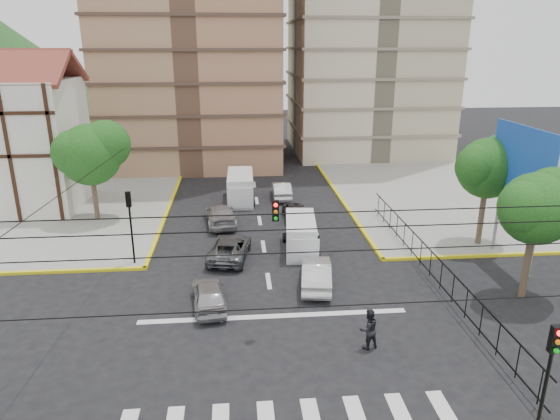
{
  "coord_description": "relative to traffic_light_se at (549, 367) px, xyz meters",
  "views": [
    {
      "loc": [
        -1.58,
        -19.99,
        12.54
      ],
      "look_at": [
        0.68,
        5.42,
        4.0
      ],
      "focal_mm": 32.0,
      "sensor_mm": 36.0,
      "label": 1
    }
  ],
  "objects": [
    {
      "name": "park_fence",
      "position": [
        1.2,
        12.3,
        -3.11
      ],
      "size": [
        0.1,
        22.5,
        1.66
      ],
      "primitive_type": null,
      "color": "black",
      "rests_on": "ground"
    },
    {
      "name": "sidewalk_nw",
      "position": [
        -27.8,
        27.8,
        -3.04
      ],
      "size": [
        26.0,
        26.0,
        0.15
      ],
      "primitive_type": "cube",
      "color": "gray",
      "rests_on": "ground"
    },
    {
      "name": "van_left_lane",
      "position": [
        -9.14,
        27.55,
        -1.96
      ],
      "size": [
        2.21,
        5.29,
        2.37
      ],
      "rotation": [
        0.0,
        0.0,
        -0.02
      ],
      "color": "silver",
      "rests_on": "ground"
    },
    {
      "name": "pedestrian_crosswalk",
      "position": [
        -3.95,
        6.03,
        -2.19
      ],
      "size": [
        1.06,
        0.93,
        1.84
      ],
      "primitive_type": "imported",
      "rotation": [
        0.0,
        0.0,
        3.45
      ],
      "color": "black",
      "rests_on": "ground"
    },
    {
      "name": "traffic_light_hanging",
      "position": [
        -7.8,
        5.76,
        2.79
      ],
      "size": [
        18.0,
        9.12,
        0.92
      ],
      "color": "black",
      "rests_on": "ground"
    },
    {
      "name": "tree_park_a",
      "position": [
        5.28,
        9.81,
        1.9
      ],
      "size": [
        4.41,
        3.6,
        6.83
      ],
      "color": "#473828",
      "rests_on": "ground"
    },
    {
      "name": "car_silver_rear_left",
      "position": [
        -10.67,
        22.27,
        -2.39
      ],
      "size": [
        2.62,
        5.2,
        1.45
      ],
      "primitive_type": "imported",
      "rotation": [
        0.0,
        0.0,
        3.26
      ],
      "color": "#A5A5A9",
      "rests_on": "ground"
    },
    {
      "name": "traffic_light_se",
      "position": [
        0.0,
        0.0,
        0.0
      ],
      "size": [
        0.28,
        0.22,
        4.4
      ],
      "color": "black",
      "rests_on": "ground"
    },
    {
      "name": "stop_line",
      "position": [
        -7.8,
        9.0,
        -3.11
      ],
      "size": [
        13.0,
        0.4,
        0.01
      ],
      "primitive_type": "cube",
      "color": "silver",
      "rests_on": "ground"
    },
    {
      "name": "tudor_building",
      "position": [
        -26.8,
        27.8,
        2.14
      ],
      "size": [
        10.8,
        8.05,
        12.23
      ],
      "color": "silver",
      "rests_on": "ground"
    },
    {
      "name": "car_white_rear_right",
      "position": [
        -5.66,
        28.38,
        -2.41
      ],
      "size": [
        1.52,
        4.26,
        1.4
      ],
      "primitive_type": "imported",
      "rotation": [
        0.0,
        0.0,
        3.13
      ],
      "color": "silver",
      "rests_on": "ground"
    },
    {
      "name": "tree_tudor",
      "position": [
        -19.7,
        23.81,
        2.11
      ],
      "size": [
        5.39,
        4.4,
        7.43
      ],
      "color": "#473828",
      "rests_on": "ground"
    },
    {
      "name": "traffic_light_nw",
      "position": [
        -15.6,
        15.6,
        0.0
      ],
      "size": [
        0.28,
        0.22,
        4.4
      ],
      "color": "black",
      "rests_on": "ground"
    },
    {
      "name": "car_white_front_right",
      "position": [
        -5.26,
        12.02,
        -2.38
      ],
      "size": [
        2.17,
        4.62,
        1.46
      ],
      "primitive_type": "imported",
      "rotation": [
        0.0,
        0.0,
        3.0
      ],
      "color": "silver",
      "rests_on": "ground"
    },
    {
      "name": "sidewalk_ne",
      "position": [
        12.2,
        27.8,
        -3.04
      ],
      "size": [
        26.0,
        26.0,
        0.15
      ],
      "primitive_type": "cube",
      "color": "gray",
      "rests_on": "ground"
    },
    {
      "name": "ground",
      "position": [
        -7.8,
        7.8,
        -3.11
      ],
      "size": [
        160.0,
        160.0,
        0.0
      ],
      "primitive_type": "plane",
      "color": "black",
      "rests_on": "ground"
    },
    {
      "name": "car_darkgrey_mid_right",
      "position": [
        -5.18,
        22.91,
        -2.45
      ],
      "size": [
        1.64,
        3.92,
        1.32
      ],
      "primitive_type": "imported",
      "rotation": [
        0.0,
        0.0,
        3.16
      ],
      "color": "#28282B",
      "rests_on": "ground"
    },
    {
      "name": "billboard",
      "position": [
        6.65,
        13.8,
        2.89
      ],
      "size": [
        0.36,
        6.2,
        8.1
      ],
      "color": "slate",
      "rests_on": "ground"
    },
    {
      "name": "car_silver_front_left",
      "position": [
        -10.95,
        10.24,
        -2.43
      ],
      "size": [
        2.11,
        4.15,
        1.36
      ],
      "primitive_type": "imported",
      "rotation": [
        0.0,
        0.0,
        3.27
      ],
      "color": "#A7A7AB",
      "rests_on": "ground"
    },
    {
      "name": "van_right_lane",
      "position": [
        -5.48,
        16.75,
        -2.1
      ],
      "size": [
        2.23,
        4.78,
        2.09
      ],
      "rotation": [
        0.0,
        0.0,
        -0.09
      ],
      "color": "silver",
      "rests_on": "ground"
    },
    {
      "name": "tree_park_c",
      "position": [
        6.29,
        16.81,
        2.22
      ],
      "size": [
        4.65,
        3.8,
        7.25
      ],
      "color": "#473828",
      "rests_on": "ground"
    },
    {
      "name": "car_grey_mid_left",
      "position": [
        -9.96,
        16.17,
        -2.45
      ],
      "size": [
        2.96,
        5.07,
        1.33
      ],
      "primitive_type": "imported",
      "rotation": [
        0.0,
        0.0,
        2.97
      ],
      "color": "#595D61",
      "rests_on": "ground"
    }
  ]
}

